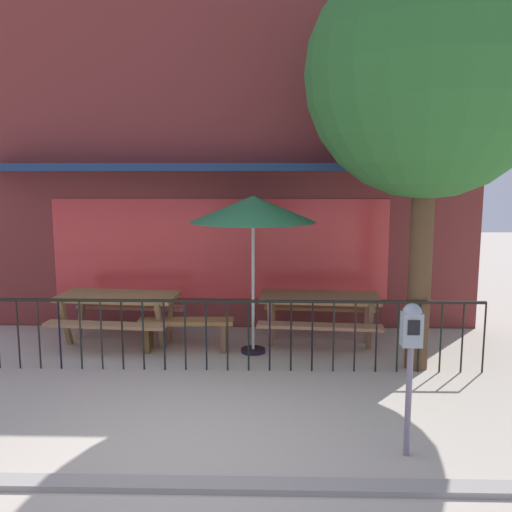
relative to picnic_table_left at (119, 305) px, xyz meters
name	(u,v)px	position (x,y,z in m)	size (l,w,h in m)	color
ground	(182,446)	(1.49, -3.21, -0.61)	(40.00, 40.00, 0.00)	#B2A798
pub_storefront	(221,163)	(1.49, 1.19, 2.19)	(8.71, 1.26, 5.65)	#441E10
patio_fence_front	(206,322)	(1.49, -1.15, 0.05)	(7.34, 0.04, 0.97)	black
picnic_table_left	(119,305)	(0.00, 0.00, 0.00)	(1.91, 1.52, 0.79)	olive
picnic_table_right	(320,306)	(3.10, 0.02, 0.00)	(1.91, 1.51, 0.79)	#996D48
patio_umbrella	(253,210)	(2.09, -0.39, 1.49)	(1.81, 1.81, 2.30)	black
patio_bench	(186,328)	(1.10, -0.36, -0.26)	(1.41, 0.36, 0.48)	olive
parking_meter_near	(411,339)	(3.62, -3.32, 0.51)	(0.18, 0.17, 1.45)	slate
street_tree	(429,76)	(4.32, -0.98, 3.21)	(3.13, 3.13, 5.41)	brown
curb_edge	(168,488)	(1.49, -3.90, -0.61)	(12.20, 0.20, 0.11)	gray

